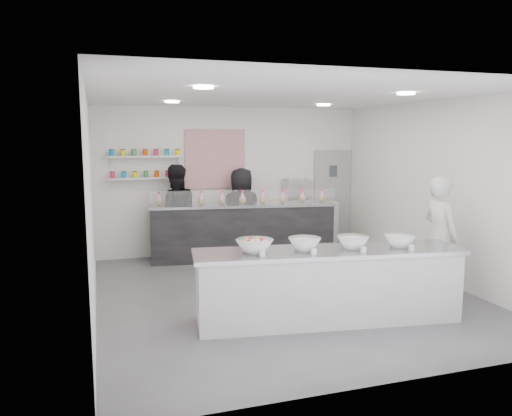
% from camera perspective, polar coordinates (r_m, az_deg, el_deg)
% --- Properties ---
extents(floor, '(6.00, 6.00, 0.00)m').
position_cam_1_polar(floor, '(7.84, 3.00, -9.67)').
color(floor, '#515156').
rests_on(floor, ground).
extents(ceiling, '(6.00, 6.00, 0.00)m').
position_cam_1_polar(ceiling, '(7.49, 3.17, 12.73)').
color(ceiling, white).
rests_on(ceiling, floor).
extents(back_wall, '(5.50, 0.00, 5.50)m').
position_cam_1_polar(back_wall, '(10.37, -2.80, 3.16)').
color(back_wall, white).
rests_on(back_wall, floor).
extents(left_wall, '(0.00, 6.00, 6.00)m').
position_cam_1_polar(left_wall, '(7.04, -18.34, 0.39)').
color(left_wall, white).
rests_on(left_wall, floor).
extents(right_wall, '(0.00, 6.00, 6.00)m').
position_cam_1_polar(right_wall, '(8.87, 19.94, 1.84)').
color(right_wall, white).
rests_on(right_wall, floor).
extents(back_door, '(0.88, 0.04, 2.10)m').
position_cam_1_polar(back_door, '(11.20, 8.70, 1.14)').
color(back_door, '#999997').
rests_on(back_door, floor).
extents(pattern_panel, '(1.25, 0.03, 1.20)m').
position_cam_1_polar(pattern_panel, '(10.23, -4.69, 5.61)').
color(pattern_panel, '#AB3146').
rests_on(pattern_panel, back_wall).
extents(jar_shelf_lower, '(1.45, 0.22, 0.04)m').
position_cam_1_polar(jar_shelf_lower, '(9.96, -12.45, 3.35)').
color(jar_shelf_lower, silver).
rests_on(jar_shelf_lower, back_wall).
extents(jar_shelf_upper, '(1.45, 0.22, 0.04)m').
position_cam_1_polar(jar_shelf_upper, '(9.93, -12.53, 5.77)').
color(jar_shelf_upper, silver).
rests_on(jar_shelf_upper, back_wall).
extents(preserve_jars, '(1.45, 0.10, 0.56)m').
position_cam_1_polar(preserve_jars, '(9.92, -12.49, 4.96)').
color(preserve_jars, '#C8254B').
rests_on(preserve_jars, jar_shelf_lower).
extents(downlight_0, '(0.24, 0.24, 0.02)m').
position_cam_1_polar(downlight_0, '(6.14, -6.02, 13.53)').
color(downlight_0, white).
rests_on(downlight_0, ceiling).
extents(downlight_1, '(0.24, 0.24, 0.02)m').
position_cam_1_polar(downlight_1, '(7.25, 16.77, 12.40)').
color(downlight_1, white).
rests_on(downlight_1, ceiling).
extents(downlight_2, '(0.24, 0.24, 0.02)m').
position_cam_1_polar(downlight_2, '(8.69, -9.58, 11.87)').
color(downlight_2, white).
rests_on(downlight_2, ceiling).
extents(downlight_3, '(0.24, 0.24, 0.02)m').
position_cam_1_polar(downlight_3, '(9.51, 7.73, 11.58)').
color(downlight_3, white).
rests_on(downlight_3, ceiling).
extents(prep_counter, '(3.58, 1.27, 0.95)m').
position_cam_1_polar(prep_counter, '(6.65, 8.24, -8.74)').
color(prep_counter, beige).
rests_on(prep_counter, floor).
extents(back_bar, '(3.63, 1.17, 1.11)m').
position_cam_1_polar(back_bar, '(9.81, -1.54, -2.70)').
color(back_bar, black).
rests_on(back_bar, floor).
extents(sneeze_guard, '(3.49, 0.53, 0.30)m').
position_cam_1_polar(sneeze_guard, '(9.39, -1.30, 1.18)').
color(sneeze_guard, white).
rests_on(sneeze_guard, back_bar).
extents(espresso_ledge, '(1.44, 0.46, 1.07)m').
position_cam_1_polar(espresso_ledge, '(10.79, 5.52, -1.84)').
color(espresso_ledge, beige).
rests_on(espresso_ledge, floor).
extents(espresso_machine, '(0.55, 0.38, 0.42)m').
position_cam_1_polar(espresso_machine, '(10.62, 4.66, 2.08)').
color(espresso_machine, '#93969E').
rests_on(espresso_machine, espresso_ledge).
extents(cup_stacks, '(0.28, 0.24, 0.38)m').
position_cam_1_polar(cup_stacks, '(10.57, 3.97, 1.94)').
color(cup_stacks, gray).
rests_on(cup_stacks, espresso_ledge).
extents(prep_bowls, '(2.42, 0.84, 0.17)m').
position_cam_1_polar(prep_bowls, '(6.51, 8.34, -4.01)').
color(prep_bowls, white).
rests_on(prep_bowls, prep_counter).
extents(label_cards, '(2.01, 0.04, 0.07)m').
position_cam_1_polar(label_cards, '(6.10, 11.11, -5.37)').
color(label_cards, white).
rests_on(label_cards, prep_counter).
extents(cookie_bags, '(3.33, 0.63, 0.26)m').
position_cam_1_polar(cookie_bags, '(9.70, -1.56, 1.28)').
color(cookie_bags, pink).
rests_on(cookie_bags, back_bar).
extents(woman_prep, '(0.47, 0.69, 1.83)m').
position_cam_1_polar(woman_prep, '(7.96, 20.30, -3.12)').
color(woman_prep, silver).
rests_on(woman_prep, floor).
extents(staff_left, '(0.93, 0.73, 1.87)m').
position_cam_1_polar(staff_left, '(9.80, -9.22, -0.54)').
color(staff_left, black).
rests_on(staff_left, floor).
extents(staff_right, '(0.88, 0.58, 1.79)m').
position_cam_1_polar(staff_right, '(10.08, -1.66, -0.44)').
color(staff_right, black).
rests_on(staff_right, floor).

